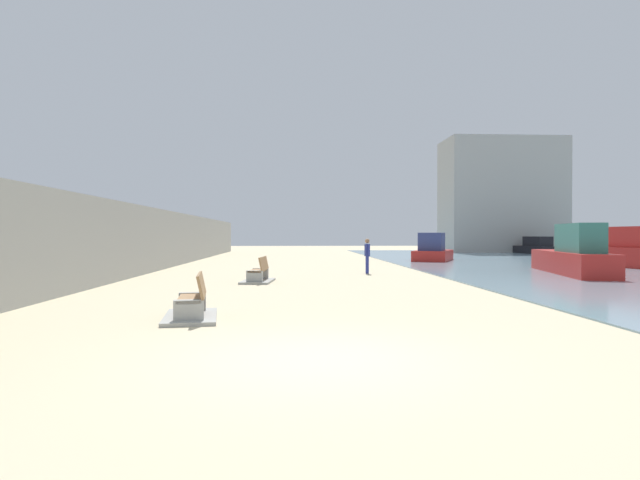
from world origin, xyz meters
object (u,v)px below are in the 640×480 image
Objects in this scene: person_walking at (367,253)px; boat_far_right at (573,256)px; boat_distant at (433,251)px; boat_mid_bay at (622,252)px; boat_outer at (533,247)px; bench_near at (192,308)px; bench_far at (258,276)px.

boat_far_right reaches higher than person_walking.
boat_distant is at bearing 60.98° from person_walking.
boat_distant is 12.76m from boat_far_right.
person_walking is at bearing 172.12° from boat_far_right.
boat_mid_bay is (8.76, -7.26, 0.13)m from boat_distant.
boat_mid_bay reaches higher than boat_outer.
boat_outer is 27.82m from boat_far_right.
boat_outer is at bearing 51.31° from person_walking.
bench_far is at bearing 84.20° from bench_near.
boat_distant is at bearing 63.67° from bench_near.
boat_far_right is (3.07, -12.38, 0.14)m from boat_distant.
bench_far is 0.27× the size of boat_far_right.
boat_outer is at bearing 44.87° from boat_distant.
boat_distant reaches higher than bench_near.
boat_outer is (24.46, 28.72, 0.39)m from bench_far.
bench_near is 0.34× the size of boat_outer.
boat_outer is (25.34, 37.37, 0.39)m from bench_near.
boat_distant is (10.98, 15.30, 0.49)m from bench_far.
bench_far is 37.73m from boat_outer.
bench_far is at bearing -125.65° from boat_distant.
boat_outer is 0.84× the size of boat_mid_bay.
boat_far_right reaches higher than boat_mid_bay.
bench_near is at bearing -95.80° from bench_far.
boat_outer is at bearing 68.03° from boat_far_right.
boat_distant is at bearing 54.35° from bench_far.
boat_far_right reaches higher than bench_far.
person_walking is 31.42m from boat_outer.
bench_near is 8.70m from bench_far.
bench_near is at bearing -124.14° from boat_outer.
bench_near is 1.36× the size of person_walking.
boat_outer is at bearing 49.58° from bench_far.
boat_distant reaches higher than person_walking.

